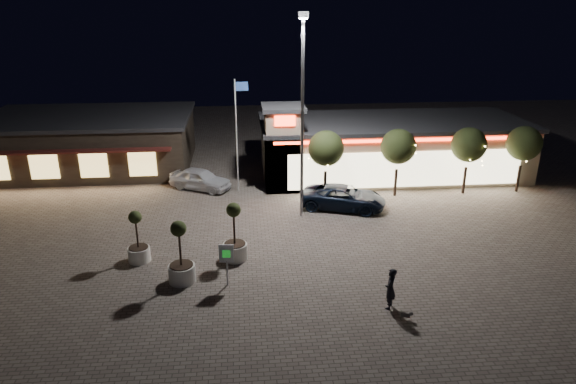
{
  "coord_description": "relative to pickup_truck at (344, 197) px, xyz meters",
  "views": [
    {
      "loc": [
        -1.67,
        -22.02,
        12.96
      ],
      "look_at": [
        0.95,
        6.0,
        2.4
      ],
      "focal_mm": 32.0,
      "sensor_mm": 36.0,
      "label": 1
    }
  ],
  "objects": [
    {
      "name": "flagpole",
      "position": [
        -6.82,
        3.99,
        3.98
      ],
      "size": [
        0.95,
        0.1,
        8.0
      ],
      "color": "white",
      "rests_on": "ground"
    },
    {
      "name": "planter_right",
      "position": [
        -7.11,
        -6.49,
        0.23
      ],
      "size": [
        1.31,
        1.31,
        3.21
      ],
      "color": "silver",
      "rests_on": "ground"
    },
    {
      "name": "planter_left",
      "position": [
        -12.16,
        -6.25,
        0.12
      ],
      "size": [
        1.16,
        1.16,
        2.86
      ],
      "color": "silver",
      "rests_on": "ground"
    },
    {
      "name": "retail_building",
      "position": [
        4.59,
        6.8,
        1.44
      ],
      "size": [
        20.4,
        8.4,
        6.1
      ],
      "color": "tan",
      "rests_on": "ground"
    },
    {
      "name": "string_tree_d",
      "position": [
        13.09,
        1.99,
        2.8
      ],
      "size": [
        2.42,
        2.42,
        4.79
      ],
      "color": "#332319",
      "rests_on": "ground"
    },
    {
      "name": "planter_mid",
      "position": [
        -9.69,
        -8.59,
        0.23
      ],
      "size": [
        1.31,
        1.31,
        3.22
      ],
      "color": "silver",
      "rests_on": "ground"
    },
    {
      "name": "white_sedan",
      "position": [
        -9.66,
        4.58,
        0.01
      ],
      "size": [
        4.88,
        3.77,
        1.55
      ],
      "primitive_type": "imported",
      "rotation": [
        0.0,
        0.0,
        1.08
      ],
      "color": "silver",
      "rests_on": "ground"
    },
    {
      "name": "restaurant_building",
      "position": [
        -18.92,
        10.96,
        1.39
      ],
      "size": [
        16.4,
        11.0,
        4.3
      ],
      "color": "#382D23",
      "rests_on": "ground"
    },
    {
      "name": "pedestrian",
      "position": [
        -0.22,
        -11.77,
        0.2
      ],
      "size": [
        0.73,
        0.84,
        1.93
      ],
      "primitive_type": "imported",
      "rotation": [
        0.0,
        0.0,
        -2.04
      ],
      "color": "black",
      "rests_on": "ground"
    },
    {
      "name": "string_tree_a",
      "position": [
        -0.91,
        1.99,
        2.8
      ],
      "size": [
        2.42,
        2.42,
        4.79
      ],
      "color": "#332319",
      "rests_on": "ground"
    },
    {
      "name": "floodlight_pole",
      "position": [
        -2.91,
        -1.01,
        6.25
      ],
      "size": [
        0.6,
        0.4,
        12.38
      ],
      "color": "gray",
      "rests_on": "ground"
    },
    {
      "name": "valet_sign",
      "position": [
        -7.47,
        -9.14,
        0.74
      ],
      "size": [
        0.71,
        0.14,
        2.16
      ],
      "color": "gray",
      "rests_on": "ground"
    },
    {
      "name": "dog",
      "position": [
        0.29,
        -12.78,
        -0.49
      ],
      "size": [
        0.52,
        0.29,
        0.28
      ],
      "color": "#59514C",
      "rests_on": "ground"
    },
    {
      "name": "pickup_truck",
      "position": [
        0.0,
        0.0,
        0.0
      ],
      "size": [
        6.03,
        4.13,
        1.53
      ],
      "primitive_type": "imported",
      "rotation": [
        0.0,
        0.0,
        1.25
      ],
      "color": "black",
      "rests_on": "ground"
    },
    {
      "name": "ground",
      "position": [
        -4.91,
        -9.01,
        -0.77
      ],
      "size": [
        90.0,
        90.0,
        0.0
      ],
      "primitive_type": "plane",
      "color": "#6C6157",
      "rests_on": "ground"
    },
    {
      "name": "string_tree_b",
      "position": [
        4.09,
        1.99,
        2.8
      ],
      "size": [
        2.42,
        2.42,
        4.79
      ],
      "color": "#332319",
      "rests_on": "ground"
    },
    {
      "name": "string_tree_c",
      "position": [
        9.09,
        1.99,
        2.8
      ],
      "size": [
        2.42,
        2.42,
        4.79
      ],
      "color": "#332319",
      "rests_on": "ground"
    }
  ]
}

